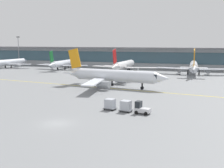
# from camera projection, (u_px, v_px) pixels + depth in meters

# --- Properties ---
(ground_plane) EXTENTS (400.00, 400.00, 0.00)m
(ground_plane) POSITION_uv_depth(u_px,v_px,m) (56.00, 123.00, 41.19)
(ground_plane) COLOR gray
(taxiway_centreline_stripe) EXTENTS (109.30, 13.15, 0.01)m
(taxiway_centreline_stripe) POSITION_uv_depth(u_px,v_px,m) (112.00, 88.00, 72.33)
(taxiway_centreline_stripe) COLOR yellow
(taxiway_centreline_stripe) RESTS_ON ground_plane
(terminal_concourse) EXTENTS (219.50, 11.00, 9.60)m
(terminal_concourse) POSITION_uv_depth(u_px,v_px,m) (164.00, 58.00, 128.59)
(terminal_concourse) COLOR #9EA3A8
(terminal_concourse) RESTS_ON ground_plane
(gate_airplane_0) EXTENTS (24.02, 25.81, 8.56)m
(gate_airplane_0) POSITION_uv_depth(u_px,v_px,m) (10.00, 62.00, 131.33)
(gate_airplane_0) COLOR silver
(gate_airplane_0) RESTS_ON ground_plane
(gate_airplane_1) EXTENTS (23.99, 25.91, 8.58)m
(gate_airplane_1) POSITION_uv_depth(u_px,v_px,m) (62.00, 64.00, 123.12)
(gate_airplane_1) COLOR silver
(gate_airplane_1) RESTS_ON ground_plane
(gate_airplane_2) EXTENTS (26.90, 28.83, 9.58)m
(gate_airplane_2) POSITION_uv_depth(u_px,v_px,m) (124.00, 65.00, 111.28)
(gate_airplane_2) COLOR white
(gate_airplane_2) RESTS_ON ground_plane
(gate_airplane_3) EXTENTS (27.54, 29.67, 9.83)m
(gate_airplane_3) POSITION_uv_depth(u_px,v_px,m) (194.00, 66.00, 104.07)
(gate_airplane_3) COLOR silver
(gate_airplane_3) RESTS_ON ground_plane
(taxiing_regional_jet) EXTENTS (30.81, 28.46, 10.20)m
(taxiing_regional_jet) POSITION_uv_depth(u_px,v_px,m) (113.00, 76.00, 73.92)
(taxiing_regional_jet) COLOR silver
(taxiing_regional_jet) RESTS_ON ground_plane
(baggage_tug) EXTENTS (2.78, 1.95, 2.10)m
(baggage_tug) POSITION_uv_depth(u_px,v_px,m) (141.00, 109.00, 46.58)
(baggage_tug) COLOR silver
(baggage_tug) RESTS_ON ground_plane
(cargo_dolly_lead) EXTENTS (2.32, 1.90, 1.94)m
(cargo_dolly_lead) POSITION_uv_depth(u_px,v_px,m) (126.00, 106.00, 47.92)
(cargo_dolly_lead) COLOR #595B60
(cargo_dolly_lead) RESTS_ON ground_plane
(cargo_dolly_trailing) EXTENTS (2.32, 1.90, 1.94)m
(cargo_dolly_trailing) POSITION_uv_depth(u_px,v_px,m) (110.00, 104.00, 49.38)
(cargo_dolly_trailing) COLOR #595B60
(cargo_dolly_trailing) RESTS_ON ground_plane
(apron_light_mast_0) EXTENTS (1.80, 0.36, 14.83)m
(apron_light_mast_0) POSITION_uv_depth(u_px,v_px,m) (19.00, 50.00, 146.24)
(apron_light_mast_0) COLOR gray
(apron_light_mast_0) RESTS_ON ground_plane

